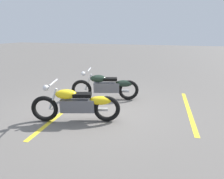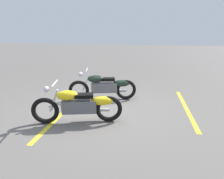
# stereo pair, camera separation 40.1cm
# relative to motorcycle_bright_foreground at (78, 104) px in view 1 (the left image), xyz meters

# --- Properties ---
(ground_plane) EXTENTS (60.00, 60.00, 0.00)m
(ground_plane) POSITION_rel_motorcycle_bright_foreground_xyz_m (0.14, 0.86, -0.46)
(ground_plane) COLOR #66605B
(motorcycle_bright_foreground) EXTENTS (2.16, 0.87, 1.04)m
(motorcycle_bright_foreground) POSITION_rel_motorcycle_bright_foreground_xyz_m (0.00, 0.00, 0.00)
(motorcycle_bright_foreground) COLOR black
(motorcycle_bright_foreground) RESTS_ON ground
(motorcycle_dark_foreground) EXTENTS (2.17, 0.84, 1.04)m
(motorcycle_dark_foreground) POSITION_rel_motorcycle_bright_foreground_xyz_m (0.14, 1.76, 0.00)
(motorcycle_dark_foreground) COLOR black
(motorcycle_dark_foreground) RESTS_ON ground
(parking_stripe_near) EXTENTS (0.31, 3.20, 0.01)m
(parking_stripe_near) POSITION_rel_motorcycle_bright_foreground_xyz_m (-0.70, 0.37, -0.46)
(parking_stripe_near) COLOR yellow
(parking_stripe_near) RESTS_ON ground
(parking_stripe_mid) EXTENTS (0.31, 3.20, 0.01)m
(parking_stripe_mid) POSITION_rel_motorcycle_bright_foreground_xyz_m (2.71, 1.63, -0.46)
(parking_stripe_mid) COLOR yellow
(parking_stripe_mid) RESTS_ON ground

